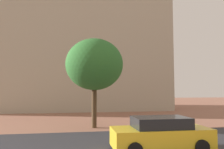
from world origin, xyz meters
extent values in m
plane|color=#93604C|center=(0.00, 10.00, 0.00)|extent=(120.00, 120.00, 0.00)
cube|color=#2D2D33|center=(0.00, 7.57, 0.00)|extent=(120.00, 6.98, 0.00)
cube|color=#B2A893|center=(-2.44, 29.88, 9.55)|extent=(25.57, 12.94, 19.10)
cylinder|color=#B2A893|center=(8.85, 24.91, 10.80)|extent=(2.80, 2.80, 21.60)
cube|color=gold|center=(1.31, 6.03, 0.60)|extent=(4.45, 1.81, 0.85)
cube|color=black|center=(1.31, 6.03, 1.27)|extent=(2.49, 1.60, 0.49)
cylinder|color=black|center=(-0.16, 6.94, 0.32)|extent=(0.64, 0.22, 0.64)
cylinder|color=black|center=(2.77, 5.12, 0.32)|extent=(0.64, 0.22, 0.64)
cylinder|color=black|center=(2.77, 6.94, 0.32)|extent=(0.64, 0.22, 0.64)
cylinder|color=#4C3823|center=(-1.19, 12.52, 1.48)|extent=(0.37, 0.37, 2.95)
ellipsoid|color=#2D6B2D|center=(-1.19, 12.52, 4.66)|extent=(4.26, 4.26, 3.84)
camera|label=1|loc=(-2.57, -3.54, 2.75)|focal=34.83mm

